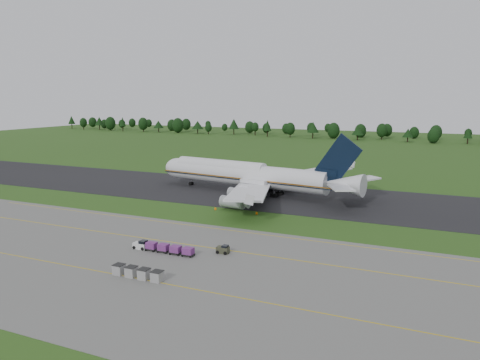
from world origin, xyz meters
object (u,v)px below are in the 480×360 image
at_px(baggage_train, 162,248).
at_px(edge_markers, 236,211).
at_px(uld_row, 138,273).
at_px(utility_cart, 223,250).
at_px(aircraft, 249,175).

height_order(baggage_train, edge_markers, baggage_train).
bearing_deg(uld_row, utility_cart, 66.07).
height_order(aircraft, uld_row, aircraft).
height_order(aircraft, baggage_train, aircraft).
relative_size(utility_cart, edge_markers, 0.19).
relative_size(aircraft, edge_markers, 5.76).
bearing_deg(uld_row, aircraft, 98.29).
bearing_deg(baggage_train, aircraft, 96.67).
bearing_deg(aircraft, edge_markers, -74.76).
height_order(baggage_train, utility_cart, baggage_train).
xyz_separation_m(aircraft, baggage_train, (6.56, -56.05, -4.47)).
distance_m(baggage_train, utility_cart, 11.09).
bearing_deg(edge_markers, aircraft, 105.24).
relative_size(baggage_train, utility_cart, 5.63).
xyz_separation_m(baggage_train, utility_cart, (10.38, 3.89, -0.22)).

